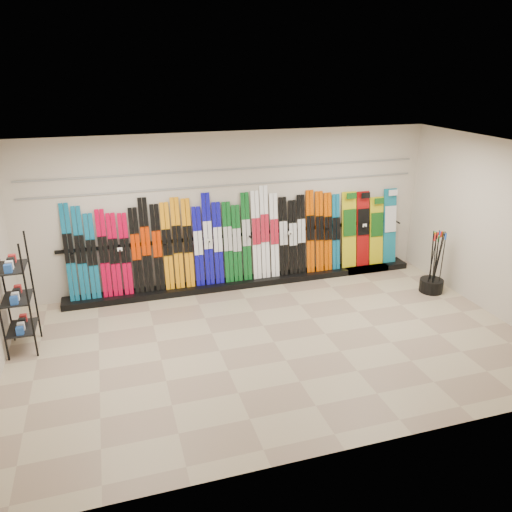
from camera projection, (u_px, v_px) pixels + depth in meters
name	position (u px, v px, depth m)	size (l,w,h in m)	color
floor	(274.00, 342.00, 7.92)	(8.00, 8.00, 0.00)	gray
back_wall	(233.00, 210.00, 9.62)	(8.00, 8.00, 0.00)	beige
right_wall	(497.00, 230.00, 8.48)	(5.00, 5.00, 0.00)	beige
ceiling	(277.00, 152.00, 6.86)	(8.00, 8.00, 0.00)	silver
ski_rack_base	(248.00, 282.00, 10.00)	(8.00, 0.40, 0.12)	black
skis	(212.00, 242.00, 9.56)	(5.36, 0.28, 1.83)	#0E5E83
snowboards	(369.00, 229.00, 10.51)	(1.27, 0.24, 1.59)	gold
accessory_rack	(16.00, 295.00, 7.44)	(0.40, 0.60, 1.80)	black
pole_bin	(431.00, 285.00, 9.66)	(0.44, 0.44, 0.25)	black
ski_poles	(435.00, 262.00, 9.50)	(0.34, 0.34, 1.18)	black
slatwall_rail_0	(233.00, 185.00, 9.43)	(7.60, 0.02, 0.03)	gray
slatwall_rail_1	(233.00, 169.00, 9.32)	(7.60, 0.02, 0.03)	gray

